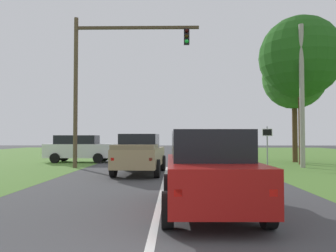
{
  "coord_description": "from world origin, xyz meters",
  "views": [
    {
      "loc": [
        0.38,
        -3.7,
        1.76
      ],
      "look_at": [
        0.03,
        17.22,
        2.45
      ],
      "focal_mm": 36.59,
      "sensor_mm": 36.0,
      "label": 1
    }
  ],
  "objects_px": {
    "crossing_suv_far": "(80,148)",
    "extra_tree_1": "(294,78)",
    "pickup_truck_lead": "(140,154)",
    "keep_moving_sign": "(267,141)",
    "oak_tree_right": "(300,57)",
    "red_suv_near": "(208,169)",
    "utility_pole_right": "(302,95)",
    "traffic_light": "(105,70)"
  },
  "relations": [
    {
      "from": "keep_moving_sign",
      "to": "utility_pole_right",
      "type": "relative_size",
      "value": 0.29
    },
    {
      "from": "red_suv_near",
      "to": "keep_moving_sign",
      "type": "xyz_separation_m",
      "value": [
        4.68,
        11.94,
        0.53
      ]
    },
    {
      "from": "pickup_truck_lead",
      "to": "crossing_suv_far",
      "type": "bearing_deg",
      "value": 123.3
    },
    {
      "from": "traffic_light",
      "to": "oak_tree_right",
      "type": "distance_m",
      "value": 12.62
    },
    {
      "from": "red_suv_near",
      "to": "crossing_suv_far",
      "type": "relative_size",
      "value": 1.04
    },
    {
      "from": "red_suv_near",
      "to": "utility_pole_right",
      "type": "height_order",
      "value": "utility_pole_right"
    },
    {
      "from": "crossing_suv_far",
      "to": "extra_tree_1",
      "type": "bearing_deg",
      "value": 1.21
    },
    {
      "from": "pickup_truck_lead",
      "to": "oak_tree_right",
      "type": "height_order",
      "value": "oak_tree_right"
    },
    {
      "from": "pickup_truck_lead",
      "to": "oak_tree_right",
      "type": "relative_size",
      "value": 0.53
    },
    {
      "from": "utility_pole_right",
      "to": "traffic_light",
      "type": "bearing_deg",
      "value": -178.36
    },
    {
      "from": "keep_moving_sign",
      "to": "pickup_truck_lead",
      "type": "bearing_deg",
      "value": -151.61
    },
    {
      "from": "pickup_truck_lead",
      "to": "crossing_suv_far",
      "type": "height_order",
      "value": "pickup_truck_lead"
    },
    {
      "from": "oak_tree_right",
      "to": "crossing_suv_far",
      "type": "distance_m",
      "value": 16.18
    },
    {
      "from": "traffic_light",
      "to": "oak_tree_right",
      "type": "height_order",
      "value": "oak_tree_right"
    },
    {
      "from": "red_suv_near",
      "to": "utility_pole_right",
      "type": "relative_size",
      "value": 0.59
    },
    {
      "from": "red_suv_near",
      "to": "extra_tree_1",
      "type": "xyz_separation_m",
      "value": [
        7.75,
        16.06,
        4.97
      ]
    },
    {
      "from": "traffic_light",
      "to": "utility_pole_right",
      "type": "bearing_deg",
      "value": 1.64
    },
    {
      "from": "oak_tree_right",
      "to": "crossing_suv_far",
      "type": "relative_size",
      "value": 2.03
    },
    {
      "from": "pickup_truck_lead",
      "to": "crossing_suv_far",
      "type": "distance_m",
      "value": 9.15
    },
    {
      "from": "utility_pole_right",
      "to": "extra_tree_1",
      "type": "xyz_separation_m",
      "value": [
        1.09,
        4.34,
        1.78
      ]
    },
    {
      "from": "keep_moving_sign",
      "to": "extra_tree_1",
      "type": "height_order",
      "value": "extra_tree_1"
    },
    {
      "from": "crossing_suv_far",
      "to": "keep_moving_sign",
      "type": "bearing_deg",
      "value": -17.38
    },
    {
      "from": "red_suv_near",
      "to": "utility_pole_right",
      "type": "bearing_deg",
      "value": 60.42
    },
    {
      "from": "pickup_truck_lead",
      "to": "extra_tree_1",
      "type": "xyz_separation_m",
      "value": [
        10.19,
        7.97,
        5.01
      ]
    },
    {
      "from": "crossing_suv_far",
      "to": "utility_pole_right",
      "type": "height_order",
      "value": "utility_pole_right"
    },
    {
      "from": "utility_pole_right",
      "to": "oak_tree_right",
      "type": "bearing_deg",
      "value": 70.97
    },
    {
      "from": "red_suv_near",
      "to": "crossing_suv_far",
      "type": "bearing_deg",
      "value": 115.36
    },
    {
      "from": "pickup_truck_lead",
      "to": "keep_moving_sign",
      "type": "bearing_deg",
      "value": 28.39
    },
    {
      "from": "utility_pole_right",
      "to": "extra_tree_1",
      "type": "height_order",
      "value": "utility_pole_right"
    },
    {
      "from": "utility_pole_right",
      "to": "extra_tree_1",
      "type": "distance_m",
      "value": 4.82
    },
    {
      "from": "pickup_truck_lead",
      "to": "traffic_light",
      "type": "bearing_deg",
      "value": 125.45
    },
    {
      "from": "keep_moving_sign",
      "to": "traffic_light",
      "type": "bearing_deg",
      "value": -176.7
    },
    {
      "from": "crossing_suv_far",
      "to": "utility_pole_right",
      "type": "relative_size",
      "value": 0.57
    },
    {
      "from": "crossing_suv_far",
      "to": "extra_tree_1",
      "type": "height_order",
      "value": "extra_tree_1"
    },
    {
      "from": "extra_tree_1",
      "to": "crossing_suv_far",
      "type": "bearing_deg",
      "value": -178.79
    },
    {
      "from": "traffic_light",
      "to": "keep_moving_sign",
      "type": "height_order",
      "value": "traffic_light"
    },
    {
      "from": "pickup_truck_lead",
      "to": "keep_moving_sign",
      "type": "relative_size",
      "value": 2.15
    },
    {
      "from": "keep_moving_sign",
      "to": "extra_tree_1",
      "type": "bearing_deg",
      "value": 53.3
    },
    {
      "from": "crossing_suv_far",
      "to": "utility_pole_right",
      "type": "bearing_deg",
      "value": -15.88
    },
    {
      "from": "traffic_light",
      "to": "extra_tree_1",
      "type": "relative_size",
      "value": 1.06
    },
    {
      "from": "pickup_truck_lead",
      "to": "oak_tree_right",
      "type": "distance_m",
      "value": 13.06
    },
    {
      "from": "extra_tree_1",
      "to": "utility_pole_right",
      "type": "bearing_deg",
      "value": -104.15
    }
  ]
}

